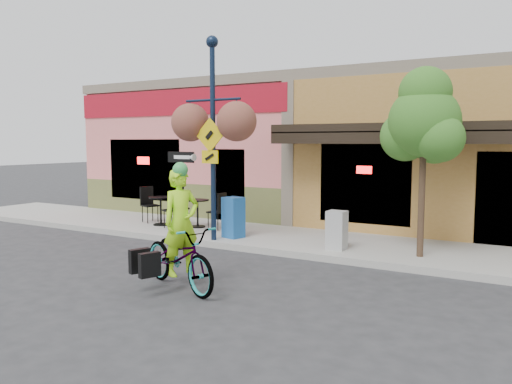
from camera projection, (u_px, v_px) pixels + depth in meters
ground at (259, 260)px, 10.66m from camera, size 90.00×90.00×0.00m
sidewalk at (299, 240)px, 12.39m from camera, size 24.00×3.00×0.15m
curb at (271, 252)px, 11.13m from camera, size 24.00×0.12×0.15m
building at (367, 150)px, 16.92m from camera, size 18.20×8.20×4.50m
bicycle at (179, 257)px, 8.55m from camera, size 2.24×1.46×1.11m
cyclist_rider at (181, 237)px, 8.49m from camera, size 0.65×0.78×1.82m
lamp_post at (213, 139)px, 11.85m from camera, size 1.55×0.64×4.85m
one_way_sign at (183, 195)px, 12.36m from camera, size 0.82×0.20×2.13m
cafe_set_left at (161, 207)px, 14.18m from camera, size 1.96×1.46×1.06m
cafe_set_right at (198, 209)px, 13.83m from camera, size 1.70×0.87×1.01m
newspaper_box_blue at (233, 217)px, 12.35m from camera, size 0.55×0.51×1.01m
newspaper_box_grey at (337, 230)px, 10.97m from camera, size 0.41×0.38×0.86m
street_tree at (423, 162)px, 10.14m from camera, size 1.80×1.80×3.92m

